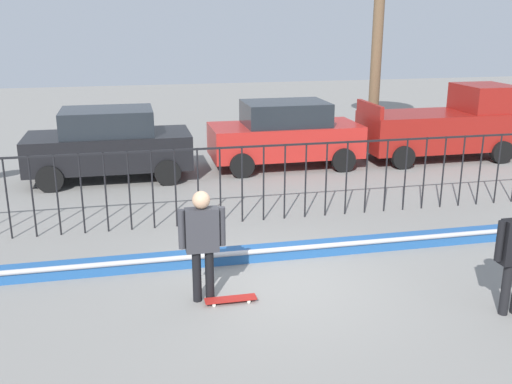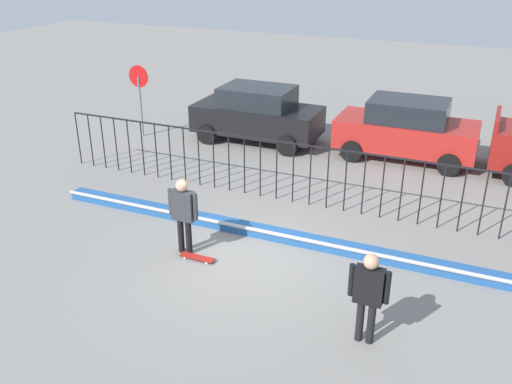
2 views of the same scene
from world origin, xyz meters
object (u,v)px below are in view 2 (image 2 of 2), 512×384
Objects in this scene: skateboarder at (183,210)px; parked_car_black at (257,114)px; skateboard at (197,257)px; camera_operator at (369,291)px; parked_car_red at (406,129)px; stop_sign at (140,91)px.

parked_car_black is (-1.52, 7.61, -0.09)m from skateboarder.
skateboard is 0.46× the size of camera_operator.
parked_car_red is (4.95, 0.31, 0.00)m from parked_car_black.
stop_sign is (-5.87, 6.69, 1.56)m from skateboard.
skateboard is at bearing -76.85° from parked_car_black.
skateboarder is 7.76m from parked_car_black.
stop_sign is at bearing 145.53° from skateboard.
camera_operator is at bearing -57.46° from parked_car_black.
skateboarder is 1.09m from skateboard.
skateboard is at bearing 8.24° from camera_operator.
camera_operator is at bearing 2.25° from skateboarder.
parked_car_black is at bearing -171.86° from parked_car_red.
skateboarder is 2.21× the size of skateboard.
parked_car_red is at bearing 2.93° from parked_car_black.
camera_operator is (3.98, -1.22, 0.98)m from skateboard.
skateboarder is 0.41× the size of parked_car_black.
parked_car_black reaches higher than camera_operator.
camera_operator is at bearing -79.69° from parked_car_red.
parked_car_black is (-1.91, 7.79, 0.91)m from skateboard.
skateboard is 0.19× the size of parked_car_red.
camera_operator is 0.70× the size of stop_sign.
camera_operator is (4.37, -1.40, -0.02)m from skateboarder.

